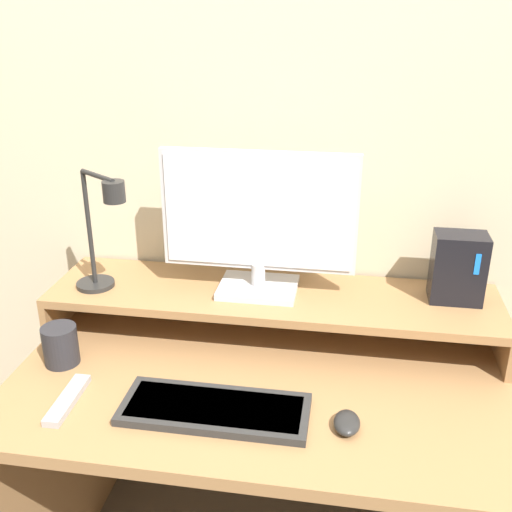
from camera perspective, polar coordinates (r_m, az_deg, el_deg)
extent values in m
cube|color=beige|center=(1.60, 2.62, 13.04)|extent=(6.00, 0.05, 2.50)
cube|color=olive|center=(1.45, 0.36, -11.69)|extent=(1.17, 0.69, 0.03)
cube|color=olive|center=(1.83, -18.49, -18.65)|extent=(0.03, 0.69, 0.68)
cube|color=olive|center=(1.75, -17.44, -4.01)|extent=(0.02, 0.29, 0.10)
cube|color=olive|center=(1.63, 22.10, -6.89)|extent=(0.02, 0.29, 0.10)
cube|color=olive|center=(1.56, 1.54, -3.84)|extent=(1.17, 0.29, 0.02)
cube|color=#BCBCC1|center=(1.56, 0.22, -3.01)|extent=(0.20, 0.16, 0.02)
cylinder|color=#BCBCC1|center=(1.55, 0.22, -1.74)|extent=(0.04, 0.04, 0.06)
cube|color=#B7B7BC|center=(1.49, 0.26, 4.27)|extent=(0.49, 0.02, 0.30)
cube|color=silver|center=(1.48, 0.19, 4.14)|extent=(0.47, 0.01, 0.28)
cylinder|color=black|center=(1.65, -15.03, -2.59)|extent=(0.10, 0.10, 0.01)
cylinder|color=black|center=(1.59, -15.60, 2.53)|extent=(0.01, 0.01, 0.30)
cylinder|color=black|center=(1.49, -14.88, 7.38)|extent=(0.12, 0.09, 0.01)
cylinder|color=black|center=(1.44, -13.38, 5.98)|extent=(0.05, 0.05, 0.05)
cube|color=black|center=(1.57, 18.67, -1.06)|extent=(0.13, 0.09, 0.18)
cube|color=#1972F2|center=(1.52, 20.35, -0.75)|extent=(0.01, 0.00, 0.05)
cube|color=#282828|center=(1.33, -3.95, -14.36)|extent=(0.40, 0.16, 0.02)
cube|color=black|center=(1.32, -3.95, -14.18)|extent=(0.37, 0.13, 0.01)
ellipsoid|color=black|center=(1.29, 8.64, -15.43)|extent=(0.06, 0.08, 0.03)
cube|color=#99999E|center=(1.41, -17.50, -12.92)|extent=(0.04, 0.17, 0.02)
cylinder|color=#232328|center=(1.54, -18.12, -8.07)|extent=(0.08, 0.08, 0.10)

